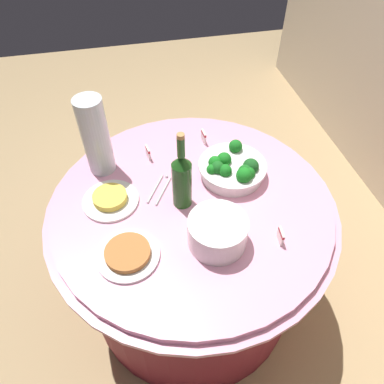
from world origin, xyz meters
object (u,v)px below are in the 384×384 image
Objects in this scene: decorative_fruit_vase at (96,138)px; broccoli_bowl at (233,169)px; label_placard_front at (204,136)px; food_plate_fried_egg at (110,199)px; food_plate_peanuts at (128,254)px; label_placard_mid at (281,236)px; serving_tongs at (160,188)px; label_placard_rear at (148,152)px; plate_stack at (217,232)px; wine_bottle at (182,180)px.

broccoli_bowl is at bearing 72.06° from decorative_fruit_vase.
broccoli_bowl is at bearing 13.86° from label_placard_front.
food_plate_peanuts is (0.27, 0.04, -0.00)m from food_plate_fried_egg.
label_placard_front is 1.00× the size of label_placard_mid.
label_placard_front is at bearing 136.47° from serving_tongs.
label_placard_mid reaches higher than serving_tongs.
serving_tongs is at bearing 151.54° from food_plate_peanuts.
serving_tongs is 2.91× the size of label_placard_front.
plate_stack is at bearing 19.43° from label_placard_rear.
serving_tongs is 0.33m from food_plate_peanuts.
broccoli_bowl reaches higher than serving_tongs.
plate_stack is 0.45m from food_plate_fried_egg.
plate_stack is 0.23m from wine_bottle.
food_plate_fried_egg is 0.66m from label_placard_mid.
wine_bottle is at bearing 17.67° from label_placard_rear.
plate_stack reaches higher than label_placard_mid.
label_placard_mid is 1.00× the size of label_placard_rear.
broccoli_bowl reaches higher than food_plate_peanuts.
wine_bottle reaches higher than food_plate_fried_egg.
label_placard_mid is (0.05, 0.22, -0.02)m from plate_stack.
decorative_fruit_vase is at bearing -131.18° from label_placard_mid.
serving_tongs is (0.18, 0.22, -0.16)m from decorative_fruit_vase.
label_placard_mid is (0.60, 0.13, 0.00)m from label_placard_front.
decorative_fruit_vase is 0.32m from serving_tongs.
broccoli_bowl is 5.09× the size of label_placard_rear.
label_placard_rear is (-0.20, -0.02, 0.03)m from serving_tongs.
food_plate_peanuts is 4.00× the size of label_placard_mid.
plate_stack is 0.56m from label_placard_front.
wine_bottle is 0.33m from food_plate_peanuts.
broccoli_bowl and plate_stack have the same top height.
plate_stack reaches higher than label_placard_rear.
decorative_fruit_vase is 6.18× the size of label_placard_front.
broccoli_bowl is 0.82× the size of decorative_fruit_vase.
plate_stack is 0.95× the size of food_plate_fried_egg.
label_placard_front is (-0.08, 0.46, -0.13)m from decorative_fruit_vase.
label_placard_mid is at bearing 50.23° from wine_bottle.
wine_bottle is 6.11× the size of label_placard_front.
label_placard_front reaches higher than serving_tongs.
broccoli_bowl is at bearing 154.00° from plate_stack.
broccoli_bowl is 1.27× the size of food_plate_fried_egg.
wine_bottle is at bearing -129.77° from label_placard_mid.
food_plate_fried_egg is at bearing -103.88° from wine_bottle.
broccoli_bowl reaches higher than label_placard_rear.
food_plate_fried_egg is 0.29m from label_placard_rear.
decorative_fruit_vase is 6.18× the size of label_placard_mid.
label_placard_front is (-0.55, 0.09, -0.02)m from plate_stack.
wine_bottle is 0.40m from decorative_fruit_vase.
serving_tongs is at bearing -132.34° from label_placard_mid.
plate_stack is 0.53m from label_placard_rear.
decorative_fruit_vase is 6.18× the size of label_placard_rear.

